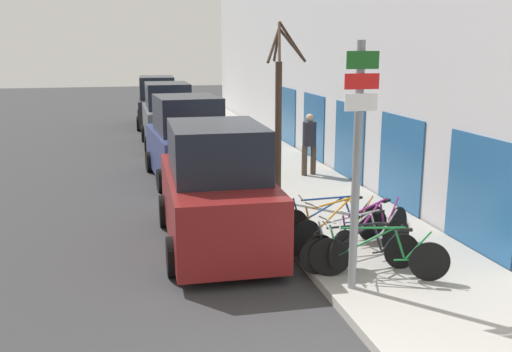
{
  "coord_description": "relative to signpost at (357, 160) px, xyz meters",
  "views": [
    {
      "loc": [
        -1.93,
        -4.88,
        3.78
      ],
      "look_at": [
        0.52,
        5.38,
        1.36
      ],
      "focal_mm": 40.0,
      "sensor_mm": 36.0,
      "label": 1
    }
  ],
  "objects": [
    {
      "name": "pedestrian_near",
      "position": [
        1.87,
        7.65,
        -0.98
      ],
      "size": [
        0.45,
        0.39,
        1.76
      ],
      "rotation": [
        0.0,
        0.0,
        0.27
      ],
      "color": "#4C3D2D",
      "rests_on": "sidewalk_curb"
    },
    {
      "name": "bicycle_1",
      "position": [
        0.38,
        0.59,
        -1.64
      ],
      "size": [
        2.05,
        0.44,
        0.83
      ],
      "rotation": [
        0.0,
        0.0,
        1.5
      ],
      "color": "black",
      "rests_on": "sidewalk_curb"
    },
    {
      "name": "bicycle_3",
      "position": [
        0.83,
        1.14,
        -1.58
      ],
      "size": [
        2.12,
        1.47,
        0.99
      ],
      "rotation": [
        0.0,
        0.0,
        2.17
      ],
      "color": "black",
      "rests_on": "sidewalk_curb"
    },
    {
      "name": "parked_car_1",
      "position": [
        -1.51,
        8.52,
        -1.07
      ],
      "size": [
        2.28,
        4.31,
        2.41
      ],
      "rotation": [
        0.0,
        0.0,
        0.06
      ],
      "color": "navy",
      "rests_on": "ground"
    },
    {
      "name": "ground_plane",
      "position": [
        -1.4,
        8.49,
        -2.15
      ],
      "size": [
        80.0,
        80.0,
        0.0
      ],
      "primitive_type": "plane",
      "color": "#333335"
    },
    {
      "name": "street_tree",
      "position": [
        0.23,
        5.04,
        0.07
      ],
      "size": [
        1.16,
        1.74,
        4.18
      ],
      "color": "#3D2D23",
      "rests_on": "sidewalk_curb"
    },
    {
      "name": "bicycle_2",
      "position": [
        0.52,
        0.99,
        -1.62
      ],
      "size": [
        2.26,
        0.77,
        0.88
      ],
      "rotation": [
        0.0,
        0.0,
        1.87
      ],
      "color": "black",
      "rests_on": "sidewalk_curb"
    },
    {
      "name": "bicycle_0",
      "position": [
        0.54,
        0.24,
        -1.62
      ],
      "size": [
        2.08,
        0.84,
        0.88
      ],
      "rotation": [
        0.0,
        0.0,
        1.21
      ],
      "color": "black",
      "rests_on": "sidewalk_curb"
    },
    {
      "name": "sidewalk_curb",
      "position": [
        1.2,
        11.29,
        -2.07
      ],
      "size": [
        3.2,
        32.0,
        0.15
      ],
      "color": "#9E9B93",
      "rests_on": "ground"
    },
    {
      "name": "building_facade",
      "position": [
        2.95,
        11.22,
        1.07
      ],
      "size": [
        0.23,
        32.0,
        6.5
      ],
      "color": "#BCBCC1",
      "rests_on": "ground"
    },
    {
      "name": "parked_car_2",
      "position": [
        -1.58,
        14.14,
        -1.05
      ],
      "size": [
        1.94,
        4.57,
        2.43
      ],
      "rotation": [
        0.0,
        0.0,
        -0.0
      ],
      "color": "#51565B",
      "rests_on": "ground"
    },
    {
      "name": "bicycle_5",
      "position": [
        0.51,
        2.21,
        -1.63
      ],
      "size": [
        2.15,
        0.44,
        0.86
      ],
      "rotation": [
        0.0,
        0.0,
        1.47
      ],
      "color": "black",
      "rests_on": "sidewalk_curb"
    },
    {
      "name": "parked_car_3",
      "position": [
        -1.58,
        20.04,
        -1.08
      ],
      "size": [
        2.13,
        4.65,
        2.38
      ],
      "rotation": [
        0.0,
        0.0,
        -0.05
      ],
      "color": "black",
      "rests_on": "ground"
    },
    {
      "name": "parked_car_0",
      "position": [
        -1.63,
        2.77,
        -1.07
      ],
      "size": [
        2.16,
        4.5,
        2.38
      ],
      "rotation": [
        0.0,
        0.0,
        -0.03
      ],
      "color": "maroon",
      "rests_on": "ground"
    },
    {
      "name": "signpost",
      "position": [
        0.0,
        0.0,
        0.0
      ],
      "size": [
        0.52,
        0.14,
        3.71
      ],
      "color": "gray",
      "rests_on": "sidewalk_curb"
    },
    {
      "name": "bicycle_4",
      "position": [
        0.45,
        1.66,
        -1.6
      ],
      "size": [
        2.18,
        0.9,
        0.95
      ],
      "rotation": [
        0.0,
        0.0,
        1.95
      ],
      "color": "black",
      "rests_on": "sidewalk_curb"
    }
  ]
}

